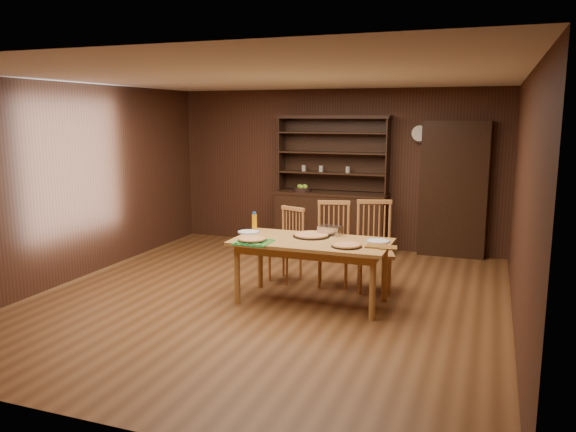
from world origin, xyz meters
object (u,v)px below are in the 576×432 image
at_px(chair_left, 289,242).
at_px(chair_right, 374,242).
at_px(chair_center, 333,240).
at_px(juice_bottle, 254,222).
at_px(china_hutch, 331,213).
at_px(dining_table, 312,247).

distance_m(chair_left, chair_right, 1.16).
bearing_deg(chair_left, chair_center, 22.93).
relative_size(chair_center, chair_right, 0.96).
distance_m(chair_center, juice_bottle, 1.07).
bearing_deg(chair_left, chair_right, 19.44).
bearing_deg(chair_left, juice_bottle, -98.56).
xyz_separation_m(chair_right, juice_bottle, (-1.42, -0.49, 0.26)).
bearing_deg(china_hutch, dining_table, -78.94).
bearing_deg(dining_table, china_hutch, 101.06).
height_order(chair_left, chair_center, chair_center).
bearing_deg(china_hutch, chair_left, -91.48).
xyz_separation_m(chair_left, chair_right, (1.15, -0.01, 0.08)).
relative_size(dining_table, chair_center, 1.67).
xyz_separation_m(china_hutch, dining_table, (0.53, -2.71, 0.07)).
relative_size(china_hutch, juice_bottle, 9.33).
height_order(chair_left, chair_right, chair_right).
xyz_separation_m(china_hutch, chair_center, (0.56, -1.87, -0.02)).
relative_size(china_hutch, chair_left, 2.23).
distance_m(china_hutch, chair_left, 1.91).
distance_m(chair_left, juice_bottle, 0.67).
bearing_deg(china_hutch, chair_right, -60.03).
xyz_separation_m(chair_center, juice_bottle, (-0.88, -0.54, 0.28)).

